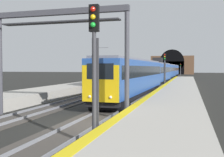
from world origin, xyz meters
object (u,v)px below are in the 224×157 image
at_px(train_main_approaching, 163,72).
at_px(railway_signal_far, 181,68).
at_px(train_adjacent_platform, 140,72).
at_px(railway_signal_near, 94,63).
at_px(railway_signal_mid, 165,67).
at_px(catenary_mast_near, 99,64).
at_px(overhead_signal_gantry, 59,35).

bearing_deg(train_main_approaching, railway_signal_far, 179.63).
relative_size(train_adjacent_platform, railway_signal_near, 10.34).
height_order(railway_signal_mid, railway_signal_far, railway_signal_mid).
height_order(train_main_approaching, railway_signal_near, railway_signal_near).
bearing_deg(catenary_mast_near, railway_signal_mid, -124.42).
height_order(railway_signal_mid, overhead_signal_gantry, overhead_signal_gantry).
height_order(train_adjacent_platform, railway_signal_near, railway_signal_near).
bearing_deg(railway_signal_mid, train_adjacent_platform, -159.19).
bearing_deg(train_adjacent_platform, railway_signal_mid, 20.39).
bearing_deg(railway_signal_far, train_main_approaching, -1.93).
xyz_separation_m(railway_signal_far, overhead_signal_gantry, (-97.99, 4.38, 2.31)).
height_order(train_main_approaching, railway_signal_far, train_main_approaching).
relative_size(train_adjacent_platform, catenary_mast_near, 7.62).
bearing_deg(railway_signal_mid, catenary_mast_near, -124.42).
distance_m(railway_signal_far, overhead_signal_gantry, 98.11).
distance_m(railway_signal_near, catenary_mast_near, 42.62).
relative_size(railway_signal_mid, railway_signal_far, 1.10).
relative_size(train_main_approaching, railway_signal_mid, 15.60).
height_order(train_main_approaching, catenary_mast_near, catenary_mast_near).
height_order(train_adjacent_platform, catenary_mast_near, catenary_mast_near).
bearing_deg(catenary_mast_near, railway_signal_far, -12.17).
xyz_separation_m(train_main_approaching, railway_signal_mid, (-17.27, -1.87, 0.92)).
xyz_separation_m(train_adjacent_platform, railway_signal_near, (-49.21, -6.90, 1.17)).
bearing_deg(railway_signal_mid, railway_signal_near, 0.00).
bearing_deg(railway_signal_far, train_adjacent_platform, -7.24).
distance_m(train_adjacent_platform, railway_signal_mid, 19.46).
bearing_deg(train_main_approaching, overhead_signal_gantry, -1.80).
bearing_deg(train_main_approaching, railway_signal_near, 3.78).
height_order(railway_signal_mid, catenary_mast_near, catenary_mast_near).
bearing_deg(overhead_signal_gantry, train_main_approaching, -3.37).
relative_size(train_main_approaching, train_adjacent_platform, 1.42).
distance_m(overhead_signal_gantry, catenary_mast_near, 36.03).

